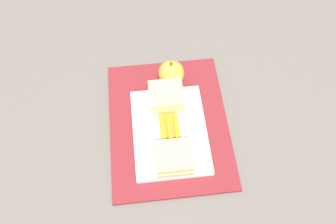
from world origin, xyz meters
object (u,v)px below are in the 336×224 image
(sandwich_half_left, at_px, (174,158))
(carrot_sticks_bundle, at_px, (170,129))
(food_tray, at_px, (170,131))
(sandwich_half_right, at_px, (166,97))
(apple, at_px, (171,73))

(sandwich_half_left, relative_size, carrot_sticks_bundle, 1.02)
(food_tray, relative_size, sandwich_half_left, 2.88)
(food_tray, xyz_separation_m, sandwich_half_right, (0.08, 0.00, 0.03))
(sandwich_half_left, xyz_separation_m, apple, (0.22, -0.02, -0.00))
(carrot_sticks_bundle, bearing_deg, food_tray, -171.67)
(carrot_sticks_bundle, height_order, apple, apple)
(food_tray, distance_m, apple, 0.15)
(sandwich_half_right, xyz_separation_m, apple, (0.07, -0.02, -0.00))
(food_tray, bearing_deg, apple, -7.81)
(food_tray, bearing_deg, sandwich_half_right, 0.00)
(sandwich_half_right, relative_size, apple, 1.04)
(sandwich_half_left, distance_m, carrot_sticks_bundle, 0.08)
(sandwich_half_left, bearing_deg, carrot_sticks_bundle, 0.02)
(sandwich_half_right, bearing_deg, carrot_sticks_bundle, 179.98)
(sandwich_half_right, height_order, apple, apple)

